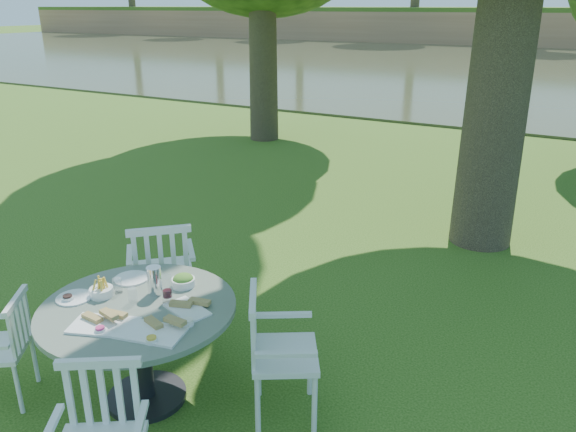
# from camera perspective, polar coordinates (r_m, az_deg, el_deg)

# --- Properties ---
(ground) EXTENTS (140.00, 140.00, 0.00)m
(ground) POSITION_cam_1_polar(r_m,az_deg,el_deg) (5.35, -1.06, -9.22)
(ground) COLOR #21430E
(ground) RESTS_ON ground
(table) EXTENTS (1.33, 1.33, 0.76)m
(table) POSITION_cam_1_polar(r_m,az_deg,el_deg) (4.04, -14.84, -10.75)
(table) COLOR black
(table) RESTS_ON ground
(chair_ne) EXTENTS (0.62, 0.63, 0.93)m
(chair_ne) POSITION_cam_1_polar(r_m,az_deg,el_deg) (3.81, -1.75, -13.10)
(chair_ne) COLOR white
(chair_ne) RESTS_ON ground
(chair_nw) EXTENTS (0.70, 0.70, 1.01)m
(chair_nw) POSITION_cam_1_polar(r_m,az_deg,el_deg) (4.83, -12.69, -5.27)
(chair_nw) COLOR white
(chair_nw) RESTS_ON ground
(chair_sw) EXTENTS (0.54, 0.55, 0.80)m
(chair_sw) POSITION_cam_1_polar(r_m,az_deg,el_deg) (4.45, -26.52, -11.30)
(chair_sw) COLOR white
(chair_sw) RESTS_ON ground
(chair_se) EXTENTS (0.61, 0.60, 0.90)m
(chair_se) POSITION_cam_1_polar(r_m,az_deg,el_deg) (3.37, -18.46, -19.93)
(chair_se) COLOR white
(chair_se) RESTS_ON ground
(tableware) EXTENTS (1.12, 0.95, 0.20)m
(tableware) POSITION_cam_1_polar(r_m,az_deg,el_deg) (3.98, -14.80, -8.04)
(tableware) COLOR white
(tableware) RESTS_ON table
(river) EXTENTS (100.00, 28.00, 0.12)m
(river) POSITION_cam_1_polar(r_m,az_deg,el_deg) (27.23, 24.83, 13.20)
(river) COLOR #363C23
(river) RESTS_ON ground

